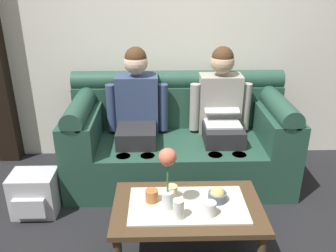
{
  "coord_description": "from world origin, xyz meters",
  "views": [
    {
      "loc": [
        -0.18,
        -1.8,
        1.8
      ],
      "look_at": [
        -0.11,
        0.94,
        0.61
      ],
      "focal_mm": 37.85,
      "sensor_mm": 36.0,
      "label": 1
    }
  ],
  "objects_px": {
    "couch": "(179,140)",
    "coffee_table": "(187,211)",
    "cup_near_left": "(178,209)",
    "backpack_left": "(35,194)",
    "flower_vase": "(168,173)",
    "cup_near_right": "(172,191)",
    "cup_far_center": "(210,209)",
    "snack_bowl": "(217,195)",
    "cup_far_left": "(152,196)",
    "person_right": "(221,111)",
    "person_left": "(137,112)"
  },
  "relations": [
    {
      "from": "couch",
      "to": "coffee_table",
      "type": "xyz_separation_m",
      "value": [
        0.0,
        -1.05,
        -0.02
      ]
    },
    {
      "from": "couch",
      "to": "coffee_table",
      "type": "height_order",
      "value": "couch"
    },
    {
      "from": "cup_near_left",
      "to": "backpack_left",
      "type": "xyz_separation_m",
      "value": [
        -1.12,
        0.62,
        -0.3
      ]
    },
    {
      "from": "coffee_table",
      "to": "cup_near_left",
      "type": "distance_m",
      "value": 0.19
    },
    {
      "from": "coffee_table",
      "to": "flower_vase",
      "type": "distance_m",
      "value": 0.35
    },
    {
      "from": "cup_near_right",
      "to": "coffee_table",
      "type": "bearing_deg",
      "value": -41.04
    },
    {
      "from": "coffee_table",
      "to": "cup_near_right",
      "type": "relative_size",
      "value": 11.59
    },
    {
      "from": "cup_far_center",
      "to": "cup_near_right",
      "type": "bearing_deg",
      "value": 138.55
    },
    {
      "from": "snack_bowl",
      "to": "cup_far_left",
      "type": "bearing_deg",
      "value": 179.45
    },
    {
      "from": "flower_vase",
      "to": "cup_far_center",
      "type": "distance_m",
      "value": 0.35
    },
    {
      "from": "cup_near_right",
      "to": "cup_far_center",
      "type": "xyz_separation_m",
      "value": [
        0.23,
        -0.2,
        0.0
      ]
    },
    {
      "from": "coffee_table",
      "to": "cup_near_right",
      "type": "height_order",
      "value": "cup_near_right"
    },
    {
      "from": "snack_bowl",
      "to": "cup_far_center",
      "type": "bearing_deg",
      "value": -114.61
    },
    {
      "from": "couch",
      "to": "flower_vase",
      "type": "xyz_separation_m",
      "value": [
        -0.13,
        -1.08,
        0.3
      ]
    },
    {
      "from": "backpack_left",
      "to": "cup_far_left",
      "type": "bearing_deg",
      "value": -25.19
    },
    {
      "from": "snack_bowl",
      "to": "cup_near_left",
      "type": "bearing_deg",
      "value": -147.18
    },
    {
      "from": "cup_far_left",
      "to": "backpack_left",
      "type": "distance_m",
      "value": 1.09
    },
    {
      "from": "cup_near_left",
      "to": "person_right",
      "type": "bearing_deg",
      "value": 69.16
    },
    {
      "from": "backpack_left",
      "to": "cup_far_center",
      "type": "bearing_deg",
      "value": -24.69
    },
    {
      "from": "coffee_table",
      "to": "backpack_left",
      "type": "height_order",
      "value": "coffee_table"
    },
    {
      "from": "cup_far_center",
      "to": "cup_far_left",
      "type": "xyz_separation_m",
      "value": [
        -0.37,
        0.16,
        -0.01
      ]
    },
    {
      "from": "couch",
      "to": "backpack_left",
      "type": "distance_m",
      "value": 1.33
    },
    {
      "from": "snack_bowl",
      "to": "cup_near_left",
      "type": "xyz_separation_m",
      "value": [
        -0.27,
        -0.17,
        0.02
      ]
    },
    {
      "from": "cup_far_center",
      "to": "person_left",
      "type": "bearing_deg",
      "value": 113.75
    },
    {
      "from": "couch",
      "to": "backpack_left",
      "type": "xyz_separation_m",
      "value": [
        -1.19,
        -0.56,
        -0.2
      ]
    },
    {
      "from": "person_left",
      "to": "coffee_table",
      "type": "distance_m",
      "value": 1.15
    },
    {
      "from": "flower_vase",
      "to": "snack_bowl",
      "type": "relative_size",
      "value": 3.46
    },
    {
      "from": "cup_near_left",
      "to": "backpack_left",
      "type": "height_order",
      "value": "cup_near_left"
    },
    {
      "from": "coffee_table",
      "to": "cup_near_right",
      "type": "distance_m",
      "value": 0.17
    },
    {
      "from": "person_left",
      "to": "cup_far_left",
      "type": "xyz_separation_m",
      "value": [
        0.14,
        -1.0,
        -0.21
      ]
    },
    {
      "from": "snack_bowl",
      "to": "cup_far_center",
      "type": "relative_size",
      "value": 1.31
    },
    {
      "from": "couch",
      "to": "backpack_left",
      "type": "bearing_deg",
      "value": -154.87
    },
    {
      "from": "cup_near_left",
      "to": "backpack_left",
      "type": "bearing_deg",
      "value": 150.83
    },
    {
      "from": "person_right",
      "to": "coffee_table",
      "type": "xyz_separation_m",
      "value": [
        -0.38,
        -1.04,
        -0.31
      ]
    },
    {
      "from": "couch",
      "to": "cup_far_left",
      "type": "bearing_deg",
      "value": -103.21
    },
    {
      "from": "person_right",
      "to": "cup_near_right",
      "type": "xyz_separation_m",
      "value": [
        -0.48,
        -0.96,
        -0.21
      ]
    },
    {
      "from": "couch",
      "to": "cup_near_left",
      "type": "xyz_separation_m",
      "value": [
        -0.07,
        -1.18,
        0.1
      ]
    },
    {
      "from": "cup_near_left",
      "to": "couch",
      "type": "bearing_deg",
      "value": 86.7
    },
    {
      "from": "backpack_left",
      "to": "person_left",
      "type": "bearing_deg",
      "value": 34.54
    },
    {
      "from": "person_left",
      "to": "cup_far_center",
      "type": "xyz_separation_m",
      "value": [
        0.51,
        -1.16,
        -0.2
      ]
    },
    {
      "from": "backpack_left",
      "to": "flower_vase",
      "type": "bearing_deg",
      "value": -26.45
    },
    {
      "from": "cup_far_center",
      "to": "backpack_left",
      "type": "height_order",
      "value": "cup_far_center"
    },
    {
      "from": "cup_near_right",
      "to": "cup_near_left",
      "type": "bearing_deg",
      "value": -81.77
    },
    {
      "from": "flower_vase",
      "to": "backpack_left",
      "type": "relative_size",
      "value": 1.21
    },
    {
      "from": "cup_far_left",
      "to": "backpack_left",
      "type": "bearing_deg",
      "value": 154.81
    },
    {
      "from": "person_left",
      "to": "backpack_left",
      "type": "height_order",
      "value": "person_left"
    },
    {
      "from": "cup_far_center",
      "to": "snack_bowl",
      "type": "bearing_deg",
      "value": 65.39
    },
    {
      "from": "person_left",
      "to": "backpack_left",
      "type": "relative_size",
      "value": 3.45
    },
    {
      "from": "couch",
      "to": "backpack_left",
      "type": "height_order",
      "value": "couch"
    },
    {
      "from": "flower_vase",
      "to": "cup_near_right",
      "type": "distance_m",
      "value": 0.25
    }
  ]
}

